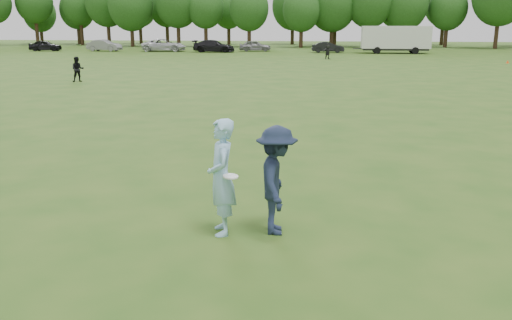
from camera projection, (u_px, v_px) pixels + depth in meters
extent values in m
plane|color=#295016|center=(220.00, 236.00, 9.63)|extent=(200.00, 200.00, 0.00)
imported|color=#99CDED|center=(222.00, 177.00, 9.54)|extent=(0.69, 0.87, 2.09)
imported|color=#1B253B|center=(277.00, 180.00, 9.59)|extent=(0.83, 1.32, 1.96)
imported|color=black|center=(78.00, 69.00, 34.14)|extent=(0.94, 0.85, 1.57)
imported|color=black|center=(328.00, 51.00, 54.92)|extent=(1.47, 1.16, 1.56)
imported|color=black|center=(45.00, 46.00, 70.15)|extent=(4.20, 2.12, 1.37)
imported|color=slate|center=(104.00, 45.00, 69.71)|extent=(4.56, 2.07, 1.45)
imported|color=silver|center=(164.00, 45.00, 69.12)|extent=(5.79, 3.04, 1.55)
imported|color=black|center=(214.00, 46.00, 67.32)|extent=(5.19, 2.18, 1.50)
imported|color=gray|center=(255.00, 46.00, 69.34)|extent=(4.25, 2.18, 1.39)
imported|color=black|center=(328.00, 47.00, 66.30)|extent=(4.02, 1.60, 1.30)
cone|color=#F3490C|center=(508.00, 62.00, 49.51)|extent=(0.28, 0.28, 0.30)
cylinder|color=white|center=(231.00, 176.00, 9.33)|extent=(0.31, 0.32, 0.06)
cube|color=silver|center=(396.00, 37.00, 64.59)|extent=(8.00, 2.50, 2.60)
cube|color=black|center=(395.00, 49.00, 64.94)|extent=(7.60, 2.30, 0.25)
cylinder|color=black|center=(377.00, 50.00, 64.02)|extent=(0.80, 0.25, 0.80)
cylinder|color=black|center=(375.00, 49.00, 66.42)|extent=(0.80, 0.25, 0.80)
cylinder|color=black|center=(415.00, 51.00, 63.50)|extent=(0.80, 0.25, 0.80)
cylinder|color=black|center=(412.00, 50.00, 65.90)|extent=(0.80, 0.25, 0.80)
cube|color=#333333|center=(358.00, 49.00, 65.44)|extent=(1.20, 0.15, 0.12)
cylinder|color=#332114|center=(37.00, 32.00, 87.63)|extent=(0.56, 0.56, 4.26)
ellipsoid|color=#1E4316|center=(34.00, 2.00, 86.50)|extent=(5.79, 5.79, 6.66)
cylinder|color=#332114|center=(82.00, 33.00, 88.37)|extent=(0.56, 0.56, 3.91)
ellipsoid|color=#1E4316|center=(80.00, 5.00, 87.31)|extent=(5.47, 5.47, 6.29)
cylinder|color=#332114|center=(109.00, 33.00, 86.06)|extent=(0.56, 0.56, 3.83)
ellipsoid|color=#1E4316|center=(107.00, 2.00, 84.88)|extent=(6.75, 6.75, 7.76)
cylinder|color=#332114|center=(132.00, 36.00, 82.71)|extent=(0.56, 0.56, 3.25)
ellipsoid|color=#1E4316|center=(131.00, 5.00, 81.59)|extent=(6.76, 6.76, 7.78)
cylinder|color=#332114|center=(179.00, 34.00, 82.20)|extent=(0.56, 0.56, 3.71)
ellipsoid|color=#1E4316|center=(177.00, 2.00, 81.04)|extent=(6.68, 6.68, 7.68)
cylinder|color=#332114|center=(206.00, 35.00, 81.35)|extent=(0.56, 0.56, 3.46)
ellipsoid|color=#1E4316|center=(205.00, 7.00, 80.35)|extent=(5.49, 5.49, 6.31)
cylinder|color=#332114|center=(249.00, 36.00, 80.48)|extent=(0.56, 0.56, 3.14)
ellipsoid|color=#1E4316|center=(249.00, 8.00, 79.48)|extent=(5.78, 5.78, 6.64)
cylinder|color=#332114|center=(301.00, 37.00, 79.34)|extent=(0.56, 0.56, 3.01)
ellipsoid|color=#1E4316|center=(302.00, 10.00, 78.39)|extent=(5.46, 5.46, 6.28)
cylinder|color=#332114|center=(331.00, 36.00, 81.08)|extent=(0.56, 0.56, 3.23)
ellipsoid|color=#1E4316|center=(332.00, 3.00, 79.91)|extent=(7.29, 7.29, 8.38)
cylinder|color=#332114|center=(368.00, 34.00, 80.28)|extent=(0.56, 0.56, 3.77)
ellipsoid|color=#1E4316|center=(370.00, 0.00, 79.08)|extent=(6.95, 6.95, 8.00)
cylinder|color=#332114|center=(403.00, 36.00, 80.29)|extent=(0.56, 0.56, 3.33)
ellipsoid|color=#1E4316|center=(405.00, 4.00, 79.17)|extent=(6.71, 6.71, 7.71)
cylinder|color=#332114|center=(446.00, 36.00, 79.81)|extent=(0.56, 0.56, 3.22)
ellipsoid|color=#1E4316|center=(448.00, 8.00, 78.83)|extent=(5.54, 5.54, 6.37)
cylinder|color=#332114|center=(496.00, 34.00, 76.13)|extent=(0.56, 0.56, 4.15)
cylinder|color=#332114|center=(42.00, 35.00, 94.20)|extent=(0.56, 0.56, 2.73)
ellipsoid|color=#1E4316|center=(40.00, 14.00, 93.28)|extent=(5.45, 5.45, 6.27)
cylinder|color=#332114|center=(79.00, 34.00, 91.71)|extent=(0.56, 0.56, 3.25)
ellipsoid|color=#1E4316|center=(77.00, 10.00, 90.71)|extent=(5.68, 5.68, 6.53)
cylinder|color=#332114|center=(141.00, 33.00, 93.38)|extent=(0.56, 0.56, 3.62)
ellipsoid|color=#1E4316|center=(139.00, 7.00, 92.32)|extent=(5.80, 5.80, 6.67)
cylinder|color=#332114|center=(167.00, 33.00, 90.29)|extent=(0.56, 0.56, 3.61)
ellipsoid|color=#1E4316|center=(166.00, 7.00, 89.26)|extent=(5.58, 5.58, 6.42)
cylinder|color=#332114|center=(229.00, 34.00, 89.63)|extent=(0.56, 0.56, 3.29)
ellipsoid|color=#1E4316|center=(229.00, 10.00, 88.67)|extent=(5.30, 5.30, 6.09)
cylinder|color=#332114|center=(292.00, 34.00, 89.82)|extent=(0.56, 0.56, 3.28)
ellipsoid|color=#1E4316|center=(293.00, 6.00, 88.70)|extent=(6.78, 6.78, 7.79)
cylinder|color=#332114|center=(335.00, 35.00, 87.53)|extent=(0.56, 0.56, 3.11)
ellipsoid|color=#1E4316|center=(336.00, 11.00, 86.58)|extent=(5.34, 5.34, 6.14)
cylinder|color=#332114|center=(393.00, 34.00, 87.73)|extent=(0.56, 0.56, 3.50)
ellipsoid|color=#1E4316|center=(395.00, 10.00, 86.79)|extent=(4.82, 4.82, 5.54)
cylinder|color=#332114|center=(442.00, 33.00, 87.35)|extent=(0.56, 0.56, 3.80)
ellipsoid|color=#1E4316|center=(444.00, 4.00, 86.21)|extent=(6.34, 6.34, 7.29)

